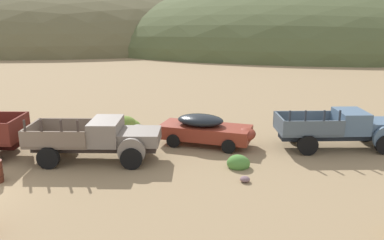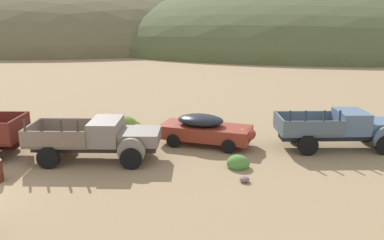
# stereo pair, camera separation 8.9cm
# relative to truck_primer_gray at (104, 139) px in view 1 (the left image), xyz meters

# --- Properties ---
(hill_center) EXTENTS (94.90, 79.04, 28.50)m
(hill_center) POSITION_rel_truck_primer_gray_xyz_m (-31.70, 76.87, -1.00)
(hill_center) COLOR brown
(hill_center) RESTS_ON ground
(hill_distant) EXTENTS (94.82, 66.62, 24.10)m
(hill_distant) POSITION_rel_truck_primer_gray_xyz_m (22.12, 67.31, -1.00)
(hill_distant) COLOR #4C5633
(hill_distant) RESTS_ON ground
(truck_primer_gray) EXTENTS (6.01, 2.85, 2.16)m
(truck_primer_gray) POSITION_rel_truck_primer_gray_xyz_m (0.00, 0.00, 0.00)
(truck_primer_gray) COLOR #3D322D
(truck_primer_gray) RESTS_ON ground
(car_rust_red) EXTENTS (5.06, 2.79, 1.57)m
(car_rust_red) POSITION_rel_truck_primer_gray_xyz_m (4.62, 2.47, -0.19)
(car_rust_red) COLOR maroon
(car_rust_red) RESTS_ON ground
(truck_chalk_blue) EXTENTS (6.27, 2.82, 2.16)m
(truck_chalk_blue) POSITION_rel_truck_primer_gray_xyz_m (11.52, 2.63, -0.00)
(truck_chalk_blue) COLOR #262D39
(truck_chalk_blue) RESTS_ON ground
(bush_front_right) EXTENTS (1.01, 0.87, 0.73)m
(bush_front_right) POSITION_rel_truck_primer_gray_xyz_m (6.10, -0.49, -0.81)
(bush_front_right) COLOR #4C8438
(bush_front_right) RESTS_ON ground
(bush_back_edge) EXTENTS (1.59, 1.29, 1.26)m
(bush_back_edge) POSITION_rel_truck_primer_gray_xyz_m (-0.00, 4.23, -0.70)
(bush_back_edge) COLOR olive
(bush_back_edge) RESTS_ON ground
(rock_flat) EXTENTS (0.40, 0.41, 0.24)m
(rock_flat) POSITION_rel_truck_primer_gray_xyz_m (6.28, -2.03, -0.89)
(rock_flat) COLOR #765B61
(rock_flat) RESTS_ON ground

